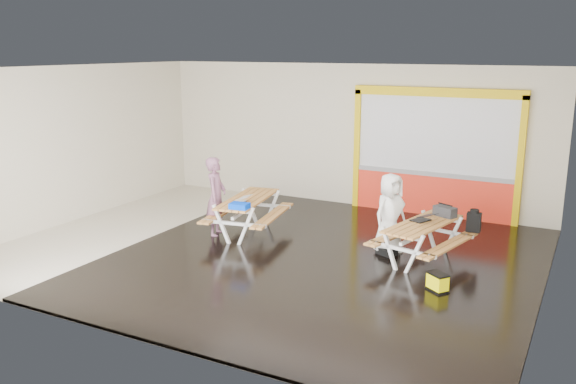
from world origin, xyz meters
The scene contains 14 objects.
room centered at (0.00, 0.00, 1.75)m, with size 10.02×8.02×3.52m.
deck centered at (1.25, 0.00, 0.03)m, with size 7.50×7.98×0.05m, color black.
kiosk centered at (2.20, 3.93, 1.44)m, with size 3.88×0.16×3.00m.
picnic_table_left centered at (-0.86, 0.73, 0.62)m, with size 1.68×2.22×0.81m.
picnic_table_right centered at (2.85, 0.77, 0.59)m, with size 1.70×2.16×0.77m.
person_left centered at (-1.41, 0.38, 0.85)m, with size 0.61×0.40×1.68m, color #7C4E65.
person_right centered at (2.16, 0.95, 0.81)m, with size 0.76×0.50×1.56m, color white.
laptop_left centered at (-0.80, 0.38, 0.86)m, with size 0.40×0.38×0.15m.
laptop_right centered at (2.81, 0.87, 0.82)m, with size 0.51×0.48×0.17m.
blue_pouch centered at (-0.57, -0.05, 0.86)m, with size 0.37×0.26×0.11m, color #0039E1.
toolbox centered at (3.09, 1.39, 0.86)m, with size 0.47×0.36×0.24m.
backpack centered at (3.60, 1.56, 0.71)m, with size 0.26×0.17×0.43m.
dark_case centered at (2.17, 0.78, 0.12)m, with size 0.35×0.26×0.13m, color black.
fluke_bag centered at (3.46, -0.51, 0.19)m, with size 0.41×0.38×0.30m.
Camera 1 is at (5.52, -9.66, 3.88)m, focal length 37.48 mm.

